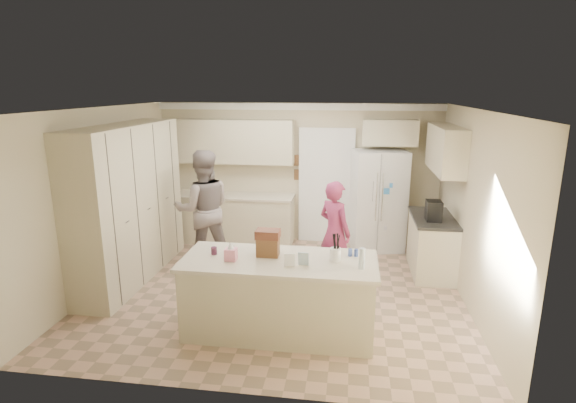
# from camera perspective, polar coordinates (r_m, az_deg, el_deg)

# --- Properties ---
(floor) EXTENTS (5.20, 4.60, 0.02)m
(floor) POSITION_cam_1_polar(r_m,az_deg,el_deg) (6.68, -1.29, -11.25)
(floor) COLOR tan
(floor) RESTS_ON ground
(ceiling) EXTENTS (5.20, 4.60, 0.02)m
(ceiling) POSITION_cam_1_polar(r_m,az_deg,el_deg) (6.03, -1.44, 11.82)
(ceiling) COLOR white
(ceiling) RESTS_ON wall_back
(wall_back) EXTENTS (5.20, 0.02, 2.60)m
(wall_back) POSITION_cam_1_polar(r_m,az_deg,el_deg) (8.46, 1.19, 3.62)
(wall_back) COLOR beige
(wall_back) RESTS_ON ground
(wall_front) EXTENTS (5.20, 0.02, 2.60)m
(wall_front) POSITION_cam_1_polar(r_m,az_deg,el_deg) (4.08, -6.70, -8.48)
(wall_front) COLOR beige
(wall_front) RESTS_ON ground
(wall_left) EXTENTS (0.02, 4.60, 2.60)m
(wall_left) POSITION_cam_1_polar(r_m,az_deg,el_deg) (7.12, -22.56, 0.45)
(wall_left) COLOR beige
(wall_left) RESTS_ON ground
(wall_right) EXTENTS (0.02, 4.60, 2.60)m
(wall_right) POSITION_cam_1_polar(r_m,az_deg,el_deg) (6.36, 22.54, -1.12)
(wall_right) COLOR beige
(wall_right) RESTS_ON ground
(crown_back) EXTENTS (5.20, 0.08, 0.12)m
(crown_back) POSITION_cam_1_polar(r_m,az_deg,el_deg) (8.27, 1.19, 11.96)
(crown_back) COLOR white
(crown_back) RESTS_ON wall_back
(pantry_bank) EXTENTS (0.60, 2.60, 2.35)m
(pantry_bank) POSITION_cam_1_polar(r_m,az_deg,el_deg) (7.17, -19.53, -0.21)
(pantry_bank) COLOR beige
(pantry_bank) RESTS_ON floor
(back_base_cab) EXTENTS (2.20, 0.60, 0.88)m
(back_base_cab) POSITION_cam_1_polar(r_m,az_deg,el_deg) (8.58, -6.75, -2.24)
(back_base_cab) COLOR beige
(back_base_cab) RESTS_ON floor
(back_countertop) EXTENTS (2.24, 0.63, 0.04)m
(back_countertop) POSITION_cam_1_polar(r_m,az_deg,el_deg) (8.45, -6.86, 0.73)
(back_countertop) COLOR beige
(back_countertop) RESTS_ON back_base_cab
(back_upper_cab) EXTENTS (2.20, 0.35, 0.80)m
(back_upper_cab) POSITION_cam_1_polar(r_m,az_deg,el_deg) (8.40, -6.82, 7.59)
(back_upper_cab) COLOR beige
(back_upper_cab) RESTS_ON wall_back
(doorway_opening) EXTENTS (0.90, 0.06, 2.10)m
(doorway_opening) POSITION_cam_1_polar(r_m,az_deg,el_deg) (8.43, 4.87, 1.80)
(doorway_opening) COLOR black
(doorway_opening) RESTS_ON floor
(doorway_casing) EXTENTS (1.02, 0.03, 2.22)m
(doorway_casing) POSITION_cam_1_polar(r_m,az_deg,el_deg) (8.40, 4.86, 1.75)
(doorway_casing) COLOR white
(doorway_casing) RESTS_ON floor
(wall_frame_upper) EXTENTS (0.15, 0.02, 0.20)m
(wall_frame_upper) POSITION_cam_1_polar(r_m,az_deg,el_deg) (8.37, 1.30, 5.24)
(wall_frame_upper) COLOR brown
(wall_frame_upper) RESTS_ON wall_back
(wall_frame_lower) EXTENTS (0.15, 0.02, 0.20)m
(wall_frame_lower) POSITION_cam_1_polar(r_m,az_deg,el_deg) (8.42, 1.29, 3.43)
(wall_frame_lower) COLOR brown
(wall_frame_lower) RESTS_ON wall_back
(refrigerator) EXTENTS (1.02, 0.86, 1.80)m
(refrigerator) POSITION_cam_1_polar(r_m,az_deg,el_deg) (8.21, 11.33, 0.14)
(refrigerator) COLOR white
(refrigerator) RESTS_ON floor
(fridge_seam) EXTENTS (0.02, 0.02, 1.78)m
(fridge_seam) POSITION_cam_1_polar(r_m,az_deg,el_deg) (7.86, 11.47, -0.49)
(fridge_seam) COLOR gray
(fridge_seam) RESTS_ON refrigerator
(fridge_dispenser) EXTENTS (0.22, 0.03, 0.35)m
(fridge_dispenser) POSITION_cam_1_polar(r_m,az_deg,el_deg) (7.78, 9.95, 1.32)
(fridge_dispenser) COLOR black
(fridge_dispenser) RESTS_ON refrigerator
(fridge_handle_l) EXTENTS (0.02, 0.02, 0.85)m
(fridge_handle_l) POSITION_cam_1_polar(r_m,az_deg,el_deg) (7.81, 11.16, 0.56)
(fridge_handle_l) COLOR silver
(fridge_handle_l) RESTS_ON refrigerator
(fridge_handle_r) EXTENTS (0.02, 0.02, 0.85)m
(fridge_handle_r) POSITION_cam_1_polar(r_m,az_deg,el_deg) (7.81, 11.89, 0.53)
(fridge_handle_r) COLOR silver
(fridge_handle_r) RESTS_ON refrigerator
(over_fridge_cab) EXTENTS (0.95, 0.35, 0.45)m
(over_fridge_cab) POSITION_cam_1_polar(r_m,az_deg,el_deg) (8.13, 12.81, 8.53)
(over_fridge_cab) COLOR beige
(over_fridge_cab) RESTS_ON wall_back
(right_base_cab) EXTENTS (0.60, 1.20, 0.88)m
(right_base_cab) POSITION_cam_1_polar(r_m,az_deg,el_deg) (7.47, 17.76, -5.39)
(right_base_cab) COLOR beige
(right_base_cab) RESTS_ON floor
(right_countertop) EXTENTS (0.63, 1.24, 0.04)m
(right_countertop) POSITION_cam_1_polar(r_m,az_deg,el_deg) (7.33, 17.96, -2.00)
(right_countertop) COLOR #2D2B28
(right_countertop) RESTS_ON right_base_cab
(right_upper_cab) EXTENTS (0.35, 1.50, 0.70)m
(right_upper_cab) POSITION_cam_1_polar(r_m,az_deg,el_deg) (7.34, 19.37, 6.30)
(right_upper_cab) COLOR beige
(right_upper_cab) RESTS_ON wall_right
(coffee_maker) EXTENTS (0.22, 0.28, 0.30)m
(coffee_maker) POSITION_cam_1_polar(r_m,az_deg,el_deg) (7.09, 18.01, -1.12)
(coffee_maker) COLOR black
(coffee_maker) RESTS_ON right_countertop
(island_base) EXTENTS (2.20, 0.90, 0.88)m
(island_base) POSITION_cam_1_polar(r_m,az_deg,el_deg) (5.48, -1.11, -12.06)
(island_base) COLOR beige
(island_base) RESTS_ON floor
(island_top) EXTENTS (2.28, 0.96, 0.05)m
(island_top) POSITION_cam_1_polar(r_m,az_deg,el_deg) (5.29, -1.13, -7.59)
(island_top) COLOR beige
(island_top) RESTS_ON island_base
(utensil_crock) EXTENTS (0.13, 0.13, 0.15)m
(utensil_crock) POSITION_cam_1_polar(r_m,az_deg,el_deg) (5.24, 6.03, -6.71)
(utensil_crock) COLOR white
(utensil_crock) RESTS_ON island_top
(tissue_box) EXTENTS (0.13, 0.13, 0.14)m
(tissue_box) POSITION_cam_1_polar(r_m,az_deg,el_deg) (5.27, -7.26, -6.67)
(tissue_box) COLOR pink
(tissue_box) RESTS_ON island_top
(tissue_plume) EXTENTS (0.08, 0.08, 0.08)m
(tissue_plume) POSITION_cam_1_polar(r_m,az_deg,el_deg) (5.23, -7.30, -5.54)
(tissue_plume) COLOR white
(tissue_plume) RESTS_ON tissue_box
(dollhouse_body) EXTENTS (0.26, 0.18, 0.22)m
(dollhouse_body) POSITION_cam_1_polar(r_m,az_deg,el_deg) (5.36, -2.56, -5.77)
(dollhouse_body) COLOR brown
(dollhouse_body) RESTS_ON island_top
(dollhouse_roof) EXTENTS (0.28, 0.20, 0.10)m
(dollhouse_roof) POSITION_cam_1_polar(r_m,az_deg,el_deg) (5.30, -2.58, -4.14)
(dollhouse_roof) COLOR #592D1E
(dollhouse_roof) RESTS_ON dollhouse_body
(jam_jar) EXTENTS (0.07, 0.07, 0.09)m
(jam_jar) POSITION_cam_1_polar(r_m,az_deg,el_deg) (5.48, -9.38, -6.19)
(jam_jar) COLOR #59263F
(jam_jar) RESTS_ON island_top
(greeting_card_a) EXTENTS (0.12, 0.06, 0.16)m
(greeting_card_a) POSITION_cam_1_polar(r_m,az_deg,el_deg) (5.04, 0.19, -7.42)
(greeting_card_a) COLOR white
(greeting_card_a) RESTS_ON island_top
(greeting_card_b) EXTENTS (0.12, 0.05, 0.16)m
(greeting_card_b) POSITION_cam_1_polar(r_m,az_deg,el_deg) (5.07, 1.96, -7.30)
(greeting_card_b) COLOR silver
(greeting_card_b) RESTS_ON island_top
(water_bottle) EXTENTS (0.07, 0.07, 0.24)m
(water_bottle) POSITION_cam_1_polar(r_m,az_deg,el_deg) (5.04, 9.39, -7.16)
(water_bottle) COLOR silver
(water_bottle) RESTS_ON island_top
(shaker_salt) EXTENTS (0.05, 0.05, 0.09)m
(shaker_salt) POSITION_cam_1_polar(r_m,az_deg,el_deg) (5.41, 7.90, -6.43)
(shaker_salt) COLOR #334994
(shaker_salt) RESTS_ON island_top
(shaker_pepper) EXTENTS (0.05, 0.05, 0.09)m
(shaker_pepper) POSITION_cam_1_polar(r_m,az_deg,el_deg) (5.41, 8.65, -6.45)
(shaker_pepper) COLOR #334994
(shaker_pepper) RESTS_ON island_top
(teen_boy) EXTENTS (1.14, 1.02, 1.92)m
(teen_boy) POSITION_cam_1_polar(r_m,az_deg,el_deg) (7.37, -10.69, -0.96)
(teen_boy) COLOR gray
(teen_boy) RESTS_ON floor
(teen_girl) EXTENTS (0.67, 0.65, 1.56)m
(teen_girl) POSITION_cam_1_polar(r_m,az_deg,el_deg) (6.73, 5.95, -3.88)
(teen_girl) COLOR #A73454
(teen_girl) RESTS_ON floor
(fridge_magnets) EXTENTS (0.76, 0.02, 1.44)m
(fridge_magnets) POSITION_cam_1_polar(r_m,az_deg,el_deg) (7.85, 11.47, -0.51)
(fridge_magnets) COLOR tan
(fridge_magnets) RESTS_ON refrigerator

